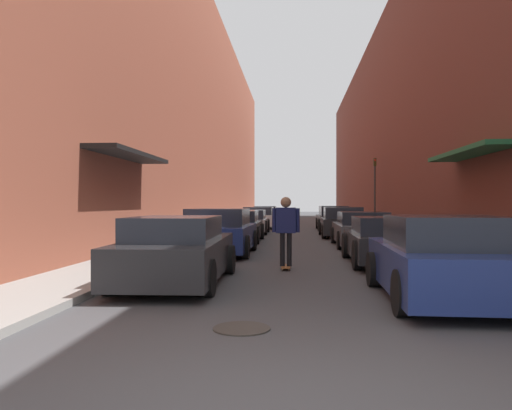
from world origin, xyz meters
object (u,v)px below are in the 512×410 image
parked_car_left_5 (265,216)px  traffic_light (375,186)px  parked_car_left_3 (249,222)px  parked_car_right_1 (388,241)px  parked_car_right_4 (333,219)px  parked_car_left_1 (219,232)px  parked_car_right_3 (342,223)px  parked_car_left_2 (236,226)px  parked_car_left_4 (259,218)px  parked_car_left_0 (177,251)px  parked_car_right_2 (362,230)px  manhole_cover (242,328)px  skateboarder (286,225)px  parked_car_right_0 (444,260)px

parked_car_left_5 → traffic_light: size_ratio=1.17×
parked_car_left_3 → parked_car_right_1: bearing=-69.3°
parked_car_left_3 → parked_car_right_4: (4.50, 3.71, 0.07)m
parked_car_left_1 → parked_car_right_1: bearing=-24.0°
parked_car_left_5 → parked_car_left_3: bearing=-90.9°
parked_car_left_3 → parked_car_right_3: (4.47, -2.10, 0.06)m
parked_car_left_2 → parked_car_right_3: parked_car_right_3 is taller
parked_car_left_4 → traffic_light: 7.23m
parked_car_left_0 → parked_car_left_4: parked_car_left_4 is taller
parked_car_right_1 → parked_car_right_2: size_ratio=0.93×
manhole_cover → parked_car_right_2: bearing=75.8°
parked_car_left_1 → parked_car_left_5: bearing=89.7°
parked_car_right_2 → manhole_cover: 12.27m
parked_car_right_2 → traffic_light: bearing=78.8°
parked_car_right_1 → traffic_light: (2.22, 16.24, 1.96)m
skateboarder → parked_car_right_0: bearing=-54.4°
parked_car_right_2 → skateboarder: (-2.57, -6.32, 0.43)m
parked_car_left_1 → parked_car_right_3: size_ratio=0.95×
parked_car_right_3 → parked_car_right_0: bearing=-89.3°
parked_car_right_0 → parked_car_right_4: (-0.15, 20.80, 0.02)m
parked_car_right_1 → parked_car_right_3: 10.25m
parked_car_right_3 → manhole_cover: (-2.80, -16.99, -0.64)m
parked_car_left_0 → parked_car_right_4: size_ratio=1.05×
parked_car_left_3 → parked_car_left_5: (0.18, 10.92, 0.04)m
parked_car_right_0 → skateboarder: skateboarder is taller
parked_car_right_2 → parked_car_right_4: bearing=90.9°
parked_car_right_3 → traffic_light: (2.41, 5.99, 1.90)m
parked_car_left_1 → parked_car_left_3: 10.30m
parked_car_left_0 → skateboarder: 3.05m
parked_car_right_1 → parked_car_left_3: bearing=110.7°
parked_car_left_4 → skateboarder: bearing=-84.0°
parked_car_left_4 → traffic_light: bearing=-13.2°
parked_car_left_3 → manhole_cover: (1.67, -19.09, -0.58)m
parked_car_right_4 → parked_car_left_0: bearing=-102.8°
parked_car_left_4 → parked_car_left_5: (0.08, 5.44, 0.01)m
parked_car_left_0 → manhole_cover: parked_car_left_0 is taller
traffic_light → parked_car_right_1: bearing=-97.8°
parked_car_left_1 → manhole_cover: bearing=-79.6°
parked_car_right_2 → manhole_cover: parked_car_right_2 is taller
parked_car_left_0 → manhole_cover: bearing=-64.3°
parked_car_left_4 → parked_car_right_1: size_ratio=0.98×
parked_car_left_3 → skateboarder: size_ratio=2.40×
parked_car_left_5 → skateboarder: 24.53m
parked_car_right_0 → parked_car_right_2: (0.02, 9.87, -0.04)m
manhole_cover → parked_car_right_1: bearing=66.1°
parked_car_right_2 → parked_car_left_5: bearing=103.9°
parked_car_left_5 → parked_car_left_1: bearing=-90.3°
parked_car_left_2 → traffic_light: bearing=53.0°
parked_car_left_0 → parked_car_left_2: 10.50m
parked_car_left_1 → skateboarder: 3.85m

